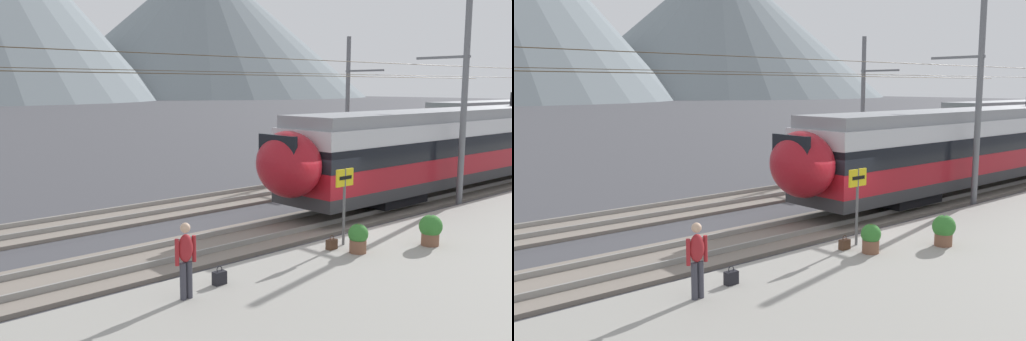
# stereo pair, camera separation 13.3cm
# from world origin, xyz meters

# --- Properties ---
(ground_plane) EXTENTS (400.00, 400.00, 0.00)m
(ground_plane) POSITION_xyz_m (0.00, 0.00, 0.00)
(ground_plane) COLOR #424247
(platform_slab) EXTENTS (120.00, 8.56, 0.31)m
(platform_slab) POSITION_xyz_m (0.00, -5.17, 0.16)
(platform_slab) COLOR gray
(platform_slab) RESTS_ON ground
(track_near) EXTENTS (120.00, 3.00, 0.28)m
(track_near) POSITION_xyz_m (0.00, 1.47, 0.07)
(track_near) COLOR slate
(track_near) RESTS_ON ground
(track_far) EXTENTS (120.00, 3.00, 0.28)m
(track_far) POSITION_xyz_m (0.00, 6.85, 0.07)
(track_far) COLOR slate
(track_far) RESTS_ON ground
(train_near_platform) EXTENTS (26.72, 2.86, 4.27)m
(train_near_platform) POSITION_xyz_m (11.83, 1.47, 2.22)
(train_near_platform) COLOR #2D2D30
(train_near_platform) RESTS_ON track_near
(catenary_mast_mid) EXTENTS (47.31, 2.35, 8.29)m
(catenary_mast_mid) POSITION_xyz_m (6.77, -0.43, 4.31)
(catenary_mast_mid) COLOR slate
(catenary_mast_mid) RESTS_ON ground
(catenary_mast_far_side) EXTENTS (47.31, 2.58, 7.62)m
(catenary_mast_far_side) POSITION_xyz_m (11.41, 8.94, 4.00)
(catenary_mast_far_side) COLOR slate
(catenary_mast_far_side) RESTS_ON ground
(platform_sign) EXTENTS (0.70, 0.08, 2.23)m
(platform_sign) POSITION_xyz_m (-1.53, -1.62, 1.95)
(platform_sign) COLOR #59595B
(platform_sign) RESTS_ON platform_slab
(passenger_walking) EXTENTS (0.53, 0.22, 1.69)m
(passenger_walking) POSITION_xyz_m (-7.37, -2.16, 1.26)
(passenger_walking) COLOR #383842
(passenger_walking) RESTS_ON platform_slab
(handbag_beside_passenger) EXTENTS (0.32, 0.18, 0.44)m
(handbag_beside_passenger) POSITION_xyz_m (-6.28, -1.92, 0.47)
(handbag_beside_passenger) COLOR black
(handbag_beside_passenger) RESTS_ON platform_slab
(handbag_near_sign) EXTENTS (0.32, 0.18, 0.41)m
(handbag_near_sign) POSITION_xyz_m (-2.13, -1.71, 0.46)
(handbag_near_sign) COLOR #472D1E
(handbag_near_sign) RESTS_ON platform_slab
(potted_plant_platform_edge) EXTENTS (0.56, 0.56, 0.81)m
(potted_plant_platform_edge) POSITION_xyz_m (-1.84, -2.41, 0.76)
(potted_plant_platform_edge) COLOR brown
(potted_plant_platform_edge) RESTS_ON platform_slab
(potted_plant_by_shelter) EXTENTS (0.67, 0.67, 0.90)m
(potted_plant_by_shelter) POSITION_xyz_m (0.33, -3.31, 0.81)
(potted_plant_by_shelter) COLOR brown
(potted_plant_by_shelter) RESTS_ON platform_slab
(mountain_right_ridge) EXTENTS (147.75, 147.75, 62.97)m
(mountain_right_ridge) POSITION_xyz_m (141.89, 203.40, 31.48)
(mountain_right_ridge) COLOR slate
(mountain_right_ridge) RESTS_ON ground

